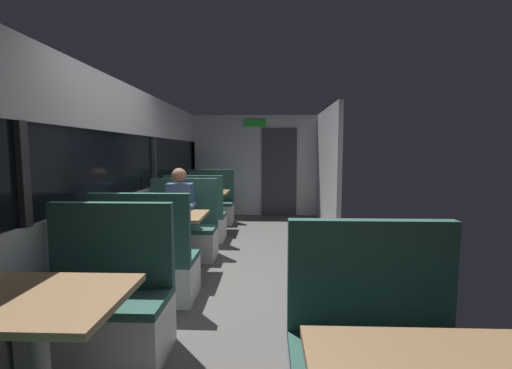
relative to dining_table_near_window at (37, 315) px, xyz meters
name	(u,v)px	position (x,y,z in m)	size (l,w,h in m)	color
ground_plane	(241,284)	(0.89, 2.09, -0.65)	(3.30, 9.20, 0.02)	#514F4C
carriage_window_panel_left	(111,185)	(-0.56, 2.09, 0.47)	(0.09, 8.48, 2.30)	#B2B2B7
carriage_end_bulkhead	(258,166)	(0.95, 6.28, 0.50)	(2.90, 0.11, 2.30)	#B2B2B7
carriage_aisle_panel_right	(327,168)	(2.34, 5.09, 0.51)	(0.08, 2.40, 2.30)	#B2B2B7
dining_table_near_window	(37,315)	(0.00, 0.00, 0.00)	(0.90, 0.70, 0.74)	#9E9EA3
bench_near_window_facing_entry	(104,310)	(0.00, 0.70, -0.31)	(0.95, 0.50, 1.10)	silver
dining_table_mid_window	(167,223)	(0.00, 2.31, 0.00)	(0.90, 0.70, 0.74)	#9E9EA3
bench_mid_window_facing_end	(147,268)	(0.00, 1.61, -0.31)	(0.95, 0.50, 1.10)	silver
bench_mid_window_facing_entry	(182,234)	(0.00, 3.01, -0.31)	(0.95, 0.50, 1.10)	silver
dining_table_far_window	(204,197)	(0.00, 4.62, 0.00)	(0.90, 0.70, 0.74)	#9E9EA3
bench_far_window_facing_end	(196,221)	(0.00, 3.92, -0.31)	(0.95, 0.50, 1.10)	silver
bench_far_window_facing_entry	(210,207)	(0.00, 5.32, -0.31)	(0.95, 0.50, 1.10)	silver
bench_front_aisle_facing_entry	(377,367)	(1.79, 0.10, -0.31)	(0.95, 0.50, 1.10)	silver
seated_passenger	(181,221)	(0.00, 2.94, -0.10)	(0.47, 0.55, 1.26)	#26262D
coffee_cup_secondary	(196,189)	(-0.15, 4.70, 0.15)	(0.07, 0.07, 0.09)	#26598C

